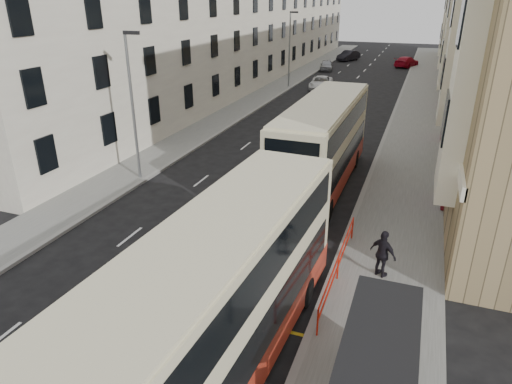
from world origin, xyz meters
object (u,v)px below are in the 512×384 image
at_px(pedestrian_far, 383,254).
at_px(car_silver, 326,65).
at_px(double_decker_front, 221,302).
at_px(street_lamp_near, 133,99).
at_px(bus_shelter, 383,370).
at_px(white_van, 321,83).
at_px(car_red, 406,62).
at_px(double_decker_rear, 323,145).
at_px(street_lamp_far, 290,45).
at_px(car_dark, 349,56).

distance_m(pedestrian_far, car_silver, 51.22).
xyz_separation_m(double_decker_front, car_silver, (-9.16, 55.83, -1.70)).
relative_size(street_lamp_near, car_silver, 1.91).
bearing_deg(bus_shelter, white_van, 104.51).
distance_m(street_lamp_near, double_decker_front, 15.84).
relative_size(bus_shelter, car_red, 0.83).
bearing_deg(double_decker_front, double_decker_rear, 94.66).
bearing_deg(bus_shelter, street_lamp_far, 109.12).
distance_m(double_decker_rear, white_van, 28.78).
relative_size(street_lamp_near, white_van, 1.61).
height_order(bus_shelter, car_dark, bus_shelter).
distance_m(double_decker_rear, car_silver, 42.60).
distance_m(street_lamp_far, double_decker_front, 43.06).
bearing_deg(pedestrian_far, double_decker_front, 89.95).
bearing_deg(pedestrian_far, double_decker_rear, -32.30).
xyz_separation_m(double_decker_front, car_red, (1.12, 63.11, -1.67)).
bearing_deg(car_dark, double_decker_rear, -61.26).
xyz_separation_m(street_lamp_far, car_red, (11.55, 21.40, -3.90)).
bearing_deg(double_decker_front, bus_shelter, -6.16).
relative_size(double_decker_rear, white_van, 2.44).
relative_size(street_lamp_near, double_decker_rear, 0.66).
height_order(street_lamp_far, car_silver, street_lamp_far).
xyz_separation_m(street_lamp_far, car_dark, (2.43, 25.32, -3.85)).
distance_m(double_decker_front, white_van, 42.75).
distance_m(bus_shelter, double_decker_rear, 15.57).
bearing_deg(street_lamp_near, street_lamp_far, 90.00).
bearing_deg(car_silver, pedestrian_far, -85.40).
xyz_separation_m(street_lamp_far, double_decker_front, (10.43, -41.72, -2.22)).
relative_size(street_lamp_far, car_red, 1.57).
bearing_deg(bus_shelter, double_decker_front, 171.00).
xyz_separation_m(double_decker_front, pedestrian_far, (3.65, 6.24, -1.33)).
relative_size(street_lamp_near, car_dark, 1.67).
height_order(street_lamp_far, double_decker_rear, street_lamp_far).
xyz_separation_m(bus_shelter, pedestrian_far, (-0.61, 6.92, -1.06)).
height_order(street_lamp_far, car_dark, street_lamp_far).
relative_size(car_silver, car_dark, 0.88).
bearing_deg(white_van, double_decker_rear, -83.09).
height_order(bus_shelter, street_lamp_near, street_lamp_near).
height_order(car_dark, car_red, car_dark).
relative_size(pedestrian_far, white_van, 0.38).
xyz_separation_m(bus_shelter, car_silver, (-13.42, 56.50, -1.42)).
bearing_deg(car_red, bus_shelter, 112.64).
height_order(double_decker_front, pedestrian_far, double_decker_front).
bearing_deg(car_dark, street_lamp_near, -71.90).
bearing_deg(street_lamp_far, car_silver, 84.86).
distance_m(bus_shelter, street_lamp_far, 44.94).
bearing_deg(car_dark, car_red, -2.67).
relative_size(bus_shelter, double_decker_rear, 0.35).
bearing_deg(bus_shelter, car_dark, 100.27).
bearing_deg(double_decker_front, car_red, 91.81).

